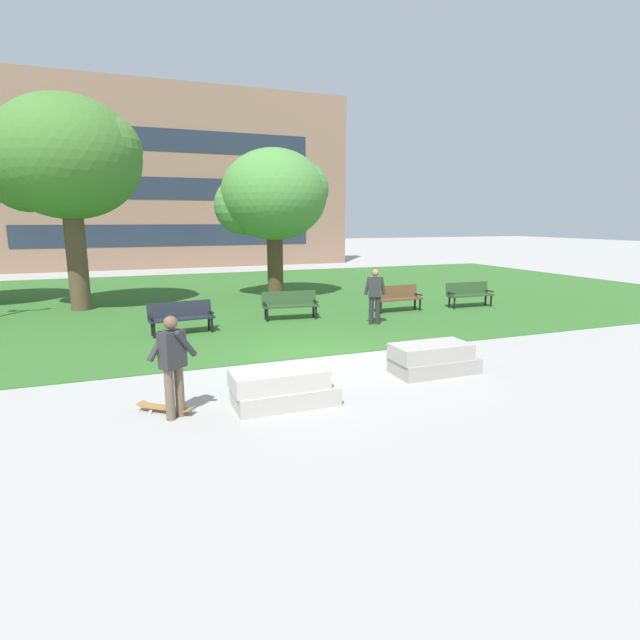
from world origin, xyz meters
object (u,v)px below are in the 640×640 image
object	(u,v)px
park_bench_near_left	(397,297)
park_bench_far_right	(290,303)
concrete_block_center	(282,388)
person_skateboarder	(173,361)
park_bench_far_left	(469,293)
concrete_block_left	(433,359)
park_bench_near_right	(181,315)
person_bystander_near_lawn	(375,293)
skateboard	(165,408)

from	to	relation	value
park_bench_near_left	park_bench_far_right	size ratio (longest dim) A/B	0.99
concrete_block_center	park_bench_far_right	distance (m)	7.66
person_skateboarder	park_bench_far_left	world-z (taller)	person_skateboarder
concrete_block_left	person_skateboarder	xyz separation A→B (m)	(-5.33, -0.57, 0.66)
park_bench_far_left	park_bench_near_left	bearing A→B (deg)	177.03
concrete_block_left	park_bench_far_left	distance (m)	8.72
park_bench_near_left	concrete_block_left	bearing A→B (deg)	-113.72
concrete_block_center	concrete_block_left	world-z (taller)	same
park_bench_near_left	park_bench_far_left	size ratio (longest dim) A/B	1.00
park_bench_near_left	park_bench_near_right	size ratio (longest dim) A/B	0.98
park_bench_far_right	person_bystander_near_lawn	bearing A→B (deg)	-38.72
concrete_block_left	park_bench_near_left	bearing A→B (deg)	66.28
park_bench_near_left	person_bystander_near_lawn	size ratio (longest dim) A/B	1.06
person_bystander_near_lawn	concrete_block_left	bearing A→B (deg)	-103.03
park_bench_far_left	person_skateboarder	bearing A→B (deg)	-147.88
skateboard	park_bench_near_left	xyz separation A→B (m)	(8.37, 6.88, 0.45)
concrete_block_center	person_skateboarder	distance (m)	1.93
person_skateboarder	park_bench_near_left	world-z (taller)	person_skateboarder
concrete_block_left	park_bench_near_left	world-z (taller)	park_bench_near_left
skateboard	park_bench_near_left	bearing A→B (deg)	39.41
park_bench_near_left	person_bystander_near_lawn	xyz separation A→B (m)	(-1.77, -1.73, 0.44)
concrete_block_left	person_bystander_near_lawn	xyz separation A→B (m)	(1.13, 4.88, 0.68)
concrete_block_center	park_bench_near_right	distance (m)	6.43
concrete_block_left	park_bench_far_right	xyz separation A→B (m)	(-1.05, 6.63, 0.23)
concrete_block_center	person_skateboarder	world-z (taller)	person_skateboarder
park_bench_near_right	park_bench_far_left	xyz separation A→B (m)	(10.44, 0.74, 0.00)
concrete_block_center	concrete_block_left	xyz separation A→B (m)	(3.51, 0.62, 0.00)
skateboard	park_bench_near_right	bearing A→B (deg)	81.52
park_bench_near_right	park_bench_near_left	bearing A→B (deg)	6.79
skateboard	park_bench_near_left	world-z (taller)	park_bench_near_left
skateboard	park_bench_far_right	distance (m)	8.21
skateboard	person_bystander_near_lawn	xyz separation A→B (m)	(6.60, 5.15, 0.90)
concrete_block_center	park_bench_near_left	bearing A→B (deg)	48.42
skateboard	park_bench_far_right	world-z (taller)	park_bench_far_right
concrete_block_center	person_skateboarder	bearing A→B (deg)	178.39
skateboard	person_bystander_near_lawn	bearing A→B (deg)	37.98
park_bench_far_right	park_bench_far_left	bearing A→B (deg)	-1.41
park_bench_near_left	person_bystander_near_lawn	world-z (taller)	person_bystander_near_lawn
skateboard	person_skateboarder	bearing A→B (deg)	-64.08
park_bench_far_right	concrete_block_left	bearing A→B (deg)	-81.01
concrete_block_center	skateboard	size ratio (longest dim) A/B	1.98
concrete_block_center	park_bench_near_right	bearing A→B (deg)	99.54
concrete_block_center	park_bench_far_left	distance (m)	11.75
park_bench_near_left	park_bench_far_left	distance (m)	2.96
concrete_block_left	park_bench_far_right	distance (m)	6.71
person_bystander_near_lawn	skateboard	bearing A→B (deg)	-142.02
person_skateboarder	park_bench_far_right	world-z (taller)	person_skateboarder
concrete_block_left	person_skateboarder	distance (m)	5.40
park_bench_far_left	park_bench_near_right	bearing A→B (deg)	-175.96
concrete_block_center	park_bench_far_right	xyz separation A→B (m)	(2.46, 7.25, 0.23)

